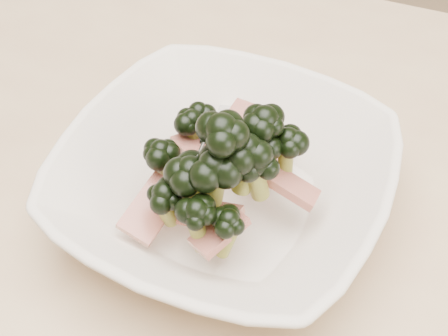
{
  "coord_description": "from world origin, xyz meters",
  "views": [
    {
      "loc": [
        0.16,
        -0.27,
        1.17
      ],
      "look_at": [
        0.04,
        0.04,
        0.8
      ],
      "focal_mm": 50.0,
      "sensor_mm": 36.0,
      "label": 1
    }
  ],
  "objects": [
    {
      "name": "broccoli_dish",
      "position": [
        0.04,
        0.04,
        0.79
      ],
      "size": [
        0.28,
        0.28,
        0.13
      ],
      "color": "beige",
      "rests_on": "dining_table"
    },
    {
      "name": "dining_table",
      "position": [
        0.0,
        0.0,
        0.65
      ],
      "size": [
        1.2,
        0.8,
        0.75
      ],
      "color": "tan",
      "rests_on": "ground"
    }
  ]
}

